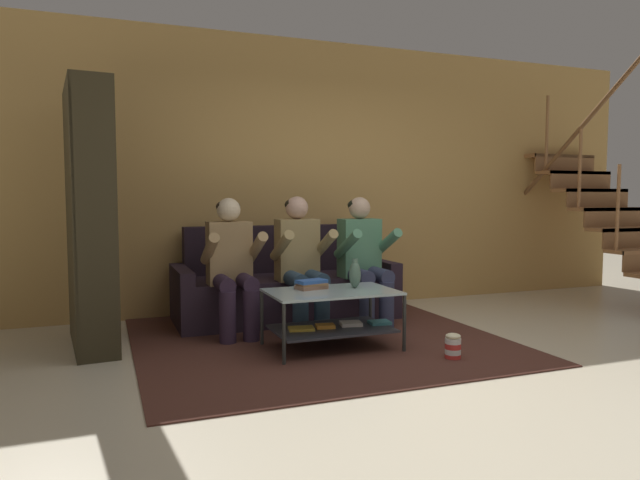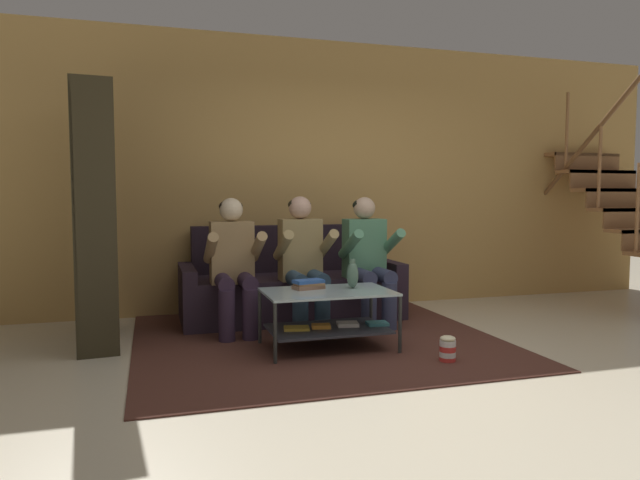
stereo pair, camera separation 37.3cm
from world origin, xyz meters
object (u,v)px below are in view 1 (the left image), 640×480
at_px(person_seated_middle, 301,257).
at_px(book_stack, 312,284).
at_px(coffee_table, 332,311).
at_px(vase, 355,274).
at_px(bookshelf, 85,238).
at_px(couch, 284,288).
at_px(popcorn_tub, 453,346).
at_px(person_seated_left, 232,261).
at_px(person_seated_right, 364,255).

relative_size(person_seated_middle, book_stack, 4.60).
distance_m(coffee_table, book_stack, 0.27).
relative_size(vase, book_stack, 0.90).
xyz_separation_m(person_seated_middle, bookshelf, (-1.82, 0.03, 0.22)).
xyz_separation_m(couch, popcorn_tub, (0.74, -1.84, -0.20)).
relative_size(couch, bookshelf, 1.02).
bearing_deg(couch, vase, -78.53).
relative_size(couch, person_seated_left, 1.78).
bearing_deg(bookshelf, book_stack, -20.07).
bearing_deg(coffee_table, person_seated_left, 131.80).
relative_size(person_seated_left, person_seated_middle, 0.99).
xyz_separation_m(person_seated_left, coffee_table, (0.65, -0.73, -0.35)).
bearing_deg(person_seated_middle, bookshelf, 179.18).
distance_m(person_seated_middle, person_seated_right, 0.64).
bearing_deg(person_seated_left, coffee_table, -48.20).
distance_m(person_seated_right, bookshelf, 2.47).
xyz_separation_m(person_seated_left, popcorn_tub, (1.38, -1.33, -0.56)).
height_order(person_seated_left, vase, person_seated_left).
bearing_deg(person_seated_middle, coffee_table, -88.97).
bearing_deg(couch, person_seated_left, -141.08).
bearing_deg(bookshelf, coffee_table, -22.40).
distance_m(coffee_table, vase, 0.36).
xyz_separation_m(person_seated_right, vase, (-0.40, -0.66, -0.08)).
distance_m(couch, person_seated_left, 0.89).
height_order(person_seated_middle, book_stack, person_seated_middle).
distance_m(person_seated_middle, coffee_table, 0.81).
distance_m(couch, person_seated_right, 0.90).
distance_m(couch, coffee_table, 1.24).
height_order(coffee_table, vase, vase).
bearing_deg(person_seated_right, book_stack, -141.62).
xyz_separation_m(coffee_table, bookshelf, (-1.83, 0.76, 0.58)).
distance_m(person_seated_left, person_seated_right, 1.28).
bearing_deg(popcorn_tub, person_seated_right, 94.60).
bearing_deg(book_stack, bookshelf, 159.93).
relative_size(couch, coffee_table, 2.12).
height_order(couch, bookshelf, bookshelf).
bearing_deg(person_seated_left, person_seated_middle, 0.11).
bearing_deg(popcorn_tub, vase, 127.22).
relative_size(person_seated_right, popcorn_tub, 6.12).
relative_size(person_seated_middle, vase, 5.10).
xyz_separation_m(couch, book_stack, (-0.11, -1.11, 0.21)).
height_order(couch, person_seated_middle, person_seated_middle).
bearing_deg(bookshelf, vase, -18.57).
distance_m(couch, popcorn_tub, 2.00).
xyz_separation_m(book_stack, bookshelf, (-1.70, 0.62, 0.38)).
distance_m(book_stack, popcorn_tub, 1.20).
height_order(vase, bookshelf, bookshelf).
bearing_deg(vase, couch, 101.47).
bearing_deg(person_seated_left, bookshelf, 178.67).
height_order(book_stack, popcorn_tub, book_stack).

